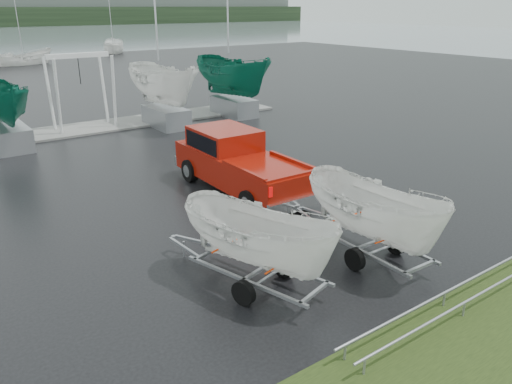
% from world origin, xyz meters
% --- Properties ---
extents(ground_plane, '(120.00, 120.00, 0.00)m').
position_xyz_m(ground_plane, '(0.00, 0.00, 0.00)').
color(ground_plane, black).
rests_on(ground_plane, ground).
extents(dock, '(30.00, 3.00, 0.12)m').
position_xyz_m(dock, '(0.00, 13.00, 0.05)').
color(dock, gray).
rests_on(dock, ground).
extents(pickup_truck, '(2.51, 6.55, 2.16)m').
position_xyz_m(pickup_truck, '(4.50, 0.10, 1.13)').
color(pickup_truck, maroon).
rests_on(pickup_truck, ground).
extents(trailer_hitched, '(1.79, 3.62, 5.12)m').
position_xyz_m(trailer_hitched, '(4.36, -6.68, 2.77)').
color(trailer_hitched, '#92959A').
rests_on(trailer_hitched, ground).
extents(trailer_parked, '(2.11, 3.78, 4.91)m').
position_xyz_m(trailer_parked, '(1.01, -6.10, 2.66)').
color(trailer_parked, '#92959A').
rests_on(trailer_parked, ground).
extents(boat_hoist, '(3.30, 2.18, 4.12)m').
position_xyz_m(boat_hoist, '(3.02, 13.00, 2.67)').
color(boat_hoist, silver).
rests_on(boat_hoist, ground).
extents(keelboat_2, '(2.47, 3.20, 10.64)m').
position_xyz_m(keelboat_2, '(6.97, 11.00, 3.92)').
color(keelboat_2, '#92959A').
rests_on(keelboat_2, ground).
extents(keelboat_3, '(2.60, 3.20, 10.78)m').
position_xyz_m(keelboat_3, '(11.79, 11.30, 4.14)').
color(keelboat_3, '#92959A').
rests_on(keelboat_3, ground).
extents(mast_rack_2, '(7.00, 0.56, 0.06)m').
position_xyz_m(mast_rack_2, '(4.00, -9.50, 0.35)').
color(mast_rack_2, '#92959A').
rests_on(mast_rack_2, ground).
extents(moored_boat_2, '(3.14, 3.08, 11.45)m').
position_xyz_m(moored_boat_2, '(7.74, 49.50, 0.00)').
color(moored_boat_2, silver).
rests_on(moored_boat_2, ground).
extents(moored_boat_3, '(3.75, 3.79, 11.79)m').
position_xyz_m(moored_boat_3, '(22.09, 58.86, 0.00)').
color(moored_boat_3, silver).
rests_on(moored_boat_3, ground).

